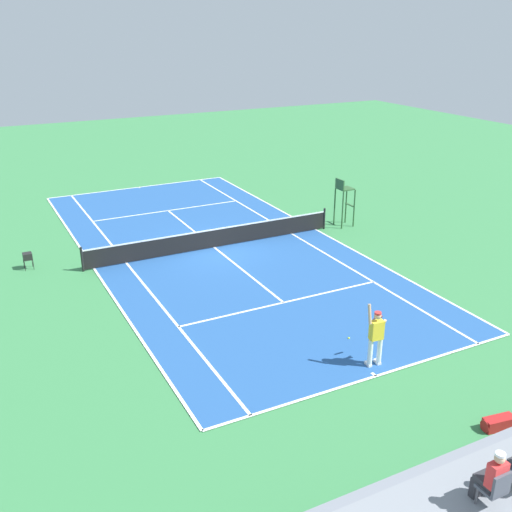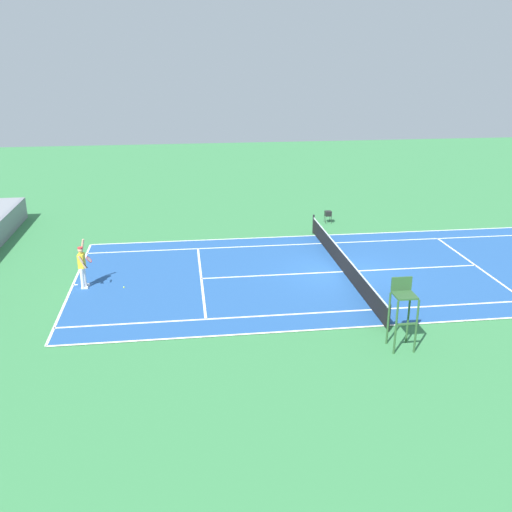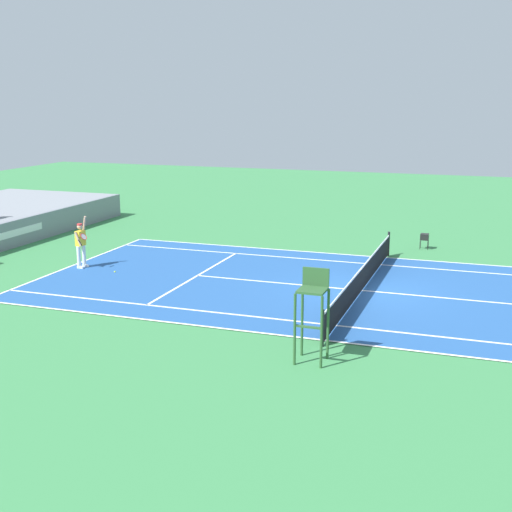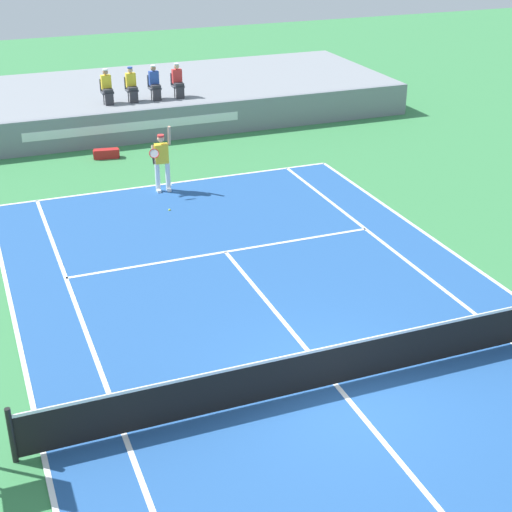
# 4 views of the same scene
# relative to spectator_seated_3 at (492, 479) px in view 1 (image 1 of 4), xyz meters

# --- Properties ---
(ground_plane) EXTENTS (80.00, 80.00, 0.00)m
(ground_plane) POSITION_rel_spectator_seated_3_xyz_m (-2.09, -17.83, -1.86)
(ground_plane) COLOR #387F47
(court) EXTENTS (11.08, 23.88, 0.03)m
(court) POSITION_rel_spectator_seated_3_xyz_m (-2.09, -17.83, -1.85)
(court) COLOR #235193
(court) RESTS_ON ground
(net) EXTENTS (11.98, 0.10, 1.07)m
(net) POSITION_rel_spectator_seated_3_xyz_m (-2.09, -17.83, -1.33)
(net) COLOR black
(net) RESTS_ON ground
(barrier_wall) EXTENTS (22.81, 0.25, 1.25)m
(barrier_wall) POSITION_rel_spectator_seated_3_xyz_m (-2.09, -1.31, -1.23)
(barrier_wall) COLOR gray
(barrier_wall) RESTS_ON ground
(spectator_seated_3) EXTENTS (0.44, 0.60, 1.27)m
(spectator_seated_3) POSITION_rel_spectator_seated_3_xyz_m (0.00, 0.00, 0.00)
(spectator_seated_3) COLOR #474C56
(spectator_seated_3) RESTS_ON bleacher_platform
(tennis_player) EXTENTS (0.79, 0.62, 2.08)m
(tennis_player) POSITION_rel_spectator_seated_3_xyz_m (-2.42, -6.47, -0.86)
(tennis_player) COLOR white
(tennis_player) RESTS_ON ground
(tennis_ball) EXTENTS (0.07, 0.07, 0.07)m
(tennis_ball) POSITION_rel_spectator_seated_3_xyz_m (-2.68, -8.13, -1.82)
(tennis_ball) COLOR #D1E533
(tennis_ball) RESTS_ON ground
(umpire_chair) EXTENTS (0.77, 0.77, 2.44)m
(umpire_chair) POSITION_rel_spectator_seated_3_xyz_m (-9.15, -17.83, -0.30)
(umpire_chair) COLOR #2D562D
(umpire_chair) RESTS_ON ground
(equipment_bag) EXTENTS (0.94, 0.45, 0.32)m
(equipment_bag) POSITION_rel_spectator_seated_3_xyz_m (-3.41, -2.61, -1.70)
(equipment_bag) COLOR red
(equipment_bag) RESTS_ON ground
(ball_hopper) EXTENTS (0.36, 0.36, 0.70)m
(ball_hopper) POSITION_rel_spectator_seated_3_xyz_m (5.81, -19.15, -1.29)
(ball_hopper) COLOR black
(ball_hopper) RESTS_ON ground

